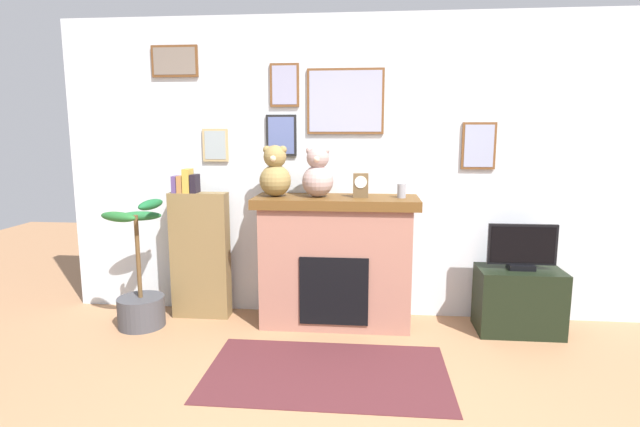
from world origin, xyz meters
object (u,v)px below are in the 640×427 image
(bookshelf, at_px, (200,252))
(television, at_px, (522,248))
(fireplace, at_px, (336,260))
(teddy_bear_cream, at_px, (318,174))
(mantel_clock, at_px, (361,185))
(teddy_bear_brown, at_px, (275,173))
(candle_jar, at_px, (402,191))
(tv_stand, at_px, (518,301))
(potted_plant, at_px, (140,293))

(bookshelf, relative_size, television, 2.44)
(fireplace, xyz_separation_m, teddy_bear_cream, (-0.15, -0.02, 0.73))
(mantel_clock, height_order, teddy_bear_brown, teddy_bear_brown)
(fireplace, bearing_deg, teddy_bear_brown, -177.93)
(teddy_bear_cream, bearing_deg, fireplace, 6.86)
(bookshelf, bearing_deg, mantel_clock, -2.66)
(television, height_order, teddy_bear_cream, teddy_bear_cream)
(candle_jar, relative_size, teddy_bear_cream, 0.28)
(fireplace, bearing_deg, bookshelf, 177.80)
(mantel_clock, bearing_deg, fireplace, 174.64)
(candle_jar, relative_size, mantel_clock, 0.59)
(tv_stand, relative_size, mantel_clock, 3.35)
(television, distance_m, candle_jar, 1.06)
(fireplace, distance_m, candle_jar, 0.80)
(mantel_clock, distance_m, teddy_bear_brown, 0.71)
(tv_stand, bearing_deg, mantel_clock, 178.45)
(tv_stand, distance_m, television, 0.44)
(tv_stand, distance_m, mantel_clock, 1.59)
(television, relative_size, mantel_clock, 2.72)
(bookshelf, distance_m, teddy_bear_cream, 1.26)
(bookshelf, bearing_deg, candle_jar, -2.11)
(fireplace, height_order, tv_stand, fireplace)
(candle_jar, bearing_deg, teddy_bear_brown, -179.97)
(bookshelf, relative_size, teddy_bear_cream, 3.15)
(teddy_bear_brown, relative_size, teddy_bear_cream, 1.02)
(fireplace, bearing_deg, teddy_bear_cream, -173.14)
(potted_plant, bearing_deg, teddy_bear_cream, 8.59)
(bookshelf, bearing_deg, television, -2.15)
(fireplace, relative_size, mantel_clock, 6.83)
(fireplace, height_order, bookshelf, bookshelf)
(teddy_bear_brown, distance_m, teddy_bear_cream, 0.35)
(candle_jar, distance_m, teddy_bear_cream, 0.70)
(candle_jar, relative_size, teddy_bear_brown, 0.27)
(fireplace, distance_m, potted_plant, 1.66)
(mantel_clock, bearing_deg, teddy_bear_cream, 179.88)
(television, height_order, candle_jar, candle_jar)
(candle_jar, distance_m, mantel_clock, 0.33)
(television, bearing_deg, bookshelf, 177.85)
(fireplace, relative_size, teddy_bear_cream, 3.25)
(tv_stand, bearing_deg, fireplace, 177.94)
(fireplace, relative_size, television, 2.52)
(candle_jar, xyz_separation_m, teddy_bear_cream, (-0.68, -0.00, 0.13))
(candle_jar, distance_m, teddy_bear_brown, 1.05)
(potted_plant, height_order, mantel_clock, mantel_clock)
(potted_plant, relative_size, mantel_clock, 5.47)
(bookshelf, bearing_deg, fireplace, -2.20)
(fireplace, distance_m, teddy_bear_cream, 0.74)
(television, bearing_deg, potted_plant, -176.61)
(television, relative_size, teddy_bear_brown, 1.27)
(tv_stand, xyz_separation_m, television, (-0.00, -0.00, 0.44))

